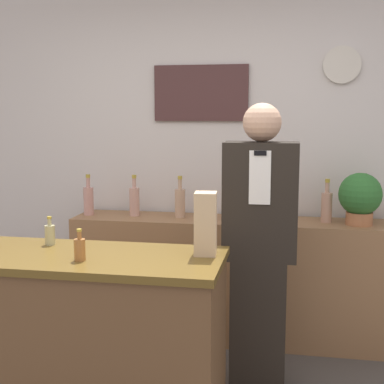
{
  "coord_description": "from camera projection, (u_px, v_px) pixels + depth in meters",
  "views": [
    {
      "loc": [
        0.57,
        -2.1,
        1.66
      ],
      "look_at": [
        -0.02,
        1.09,
        1.2
      ],
      "focal_mm": 50.0,
      "sensor_mm": 36.0,
      "label": 1
    }
  ],
  "objects": [
    {
      "name": "shelf_bottle_1",
      "position": [
        134.0,
        200.0,
        4.04
      ],
      "size": [
        0.08,
        0.08,
        0.31
      ],
      "color": "tan",
      "rests_on": "back_shelf"
    },
    {
      "name": "potted_plant",
      "position": [
        360.0,
        197.0,
        3.69
      ],
      "size": [
        0.3,
        0.3,
        0.36
      ],
      "color": "#B27047",
      "rests_on": "back_shelf"
    },
    {
      "name": "shelf_bottle_4",
      "position": [
        276.0,
        205.0,
        3.85
      ],
      "size": [
        0.08,
        0.08,
        0.31
      ],
      "color": "tan",
      "rests_on": "back_shelf"
    },
    {
      "name": "back_wall",
      "position": [
        215.0,
        155.0,
        4.14
      ],
      "size": [
        5.2,
        0.09,
        2.7
      ],
      "color": "silver",
      "rests_on": "ground_plane"
    },
    {
      "name": "shelf_bottle_0",
      "position": [
        89.0,
        200.0,
        4.07
      ],
      "size": [
        0.08,
        0.08,
        0.31
      ],
      "color": "tan",
      "rests_on": "back_shelf"
    },
    {
      "name": "counter_bottle_1",
      "position": [
        50.0,
        234.0,
        2.98
      ],
      "size": [
        0.06,
        0.06,
        0.16
      ],
      "color": "tan",
      "rests_on": "display_counter"
    },
    {
      "name": "counter_bottle_2",
      "position": [
        80.0,
        249.0,
        2.65
      ],
      "size": [
        0.06,
        0.06,
        0.16
      ],
      "color": "#A16532",
      "rests_on": "display_counter"
    },
    {
      "name": "shelf_bottle_5",
      "position": [
        327.0,
        206.0,
        3.79
      ],
      "size": [
        0.08,
        0.08,
        0.31
      ],
      "color": "tan",
      "rests_on": "back_shelf"
    },
    {
      "name": "paper_bag",
      "position": [
        205.0,
        224.0,
        2.75
      ],
      "size": [
        0.12,
        0.13,
        0.33
      ],
      "color": "tan",
      "rests_on": "display_counter"
    },
    {
      "name": "shelf_bottle_3",
      "position": [
        227.0,
        204.0,
        3.88
      ],
      "size": [
        0.08,
        0.08,
        0.31
      ],
      "color": "tan",
      "rests_on": "back_shelf"
    },
    {
      "name": "display_counter",
      "position": [
        92.0,
        341.0,
        2.83
      ],
      "size": [
        1.38,
        0.62,
        0.95
      ],
      "color": "brown",
      "rests_on": "ground_plane"
    },
    {
      "name": "shelf_bottle_2",
      "position": [
        180.0,
        202.0,
        3.97
      ],
      "size": [
        0.08,
        0.08,
        0.31
      ],
      "color": "tan",
      "rests_on": "back_shelf"
    },
    {
      "name": "shopkeeper",
      "position": [
        260.0,
        248.0,
        3.23
      ],
      "size": [
        0.44,
        0.27,
        1.74
      ],
      "color": "black",
      "rests_on": "ground_plane"
    },
    {
      "name": "back_shelf",
      "position": [
        232.0,
        279.0,
        3.97
      ],
      "size": [
        2.36,
        0.43,
        0.91
      ],
      "color": "#8E6642",
      "rests_on": "ground_plane"
    }
  ]
}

